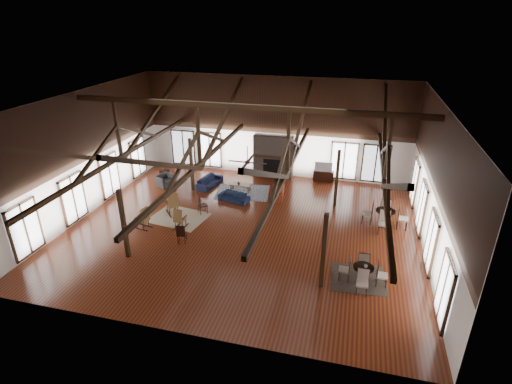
% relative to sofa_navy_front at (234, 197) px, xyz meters
% --- Properties ---
extents(floor, '(16.00, 16.00, 0.00)m').
position_rel_sofa_navy_front_xyz_m(floor, '(1.30, -2.67, -0.24)').
color(floor, '#5E2E13').
rests_on(floor, ground).
extents(ceiling, '(16.00, 14.00, 0.02)m').
position_rel_sofa_navy_front_xyz_m(ceiling, '(1.30, -2.67, 5.76)').
color(ceiling, black).
rests_on(ceiling, wall_back).
extents(wall_back, '(16.00, 0.02, 6.00)m').
position_rel_sofa_navy_front_xyz_m(wall_back, '(1.30, 4.33, 2.76)').
color(wall_back, white).
rests_on(wall_back, floor).
extents(wall_front, '(16.00, 0.02, 6.00)m').
position_rel_sofa_navy_front_xyz_m(wall_front, '(1.30, -9.67, 2.76)').
color(wall_front, white).
rests_on(wall_front, floor).
extents(wall_left, '(0.02, 14.00, 6.00)m').
position_rel_sofa_navy_front_xyz_m(wall_left, '(-6.70, -2.67, 2.76)').
color(wall_left, white).
rests_on(wall_left, floor).
extents(wall_right, '(0.02, 14.00, 6.00)m').
position_rel_sofa_navy_front_xyz_m(wall_right, '(9.30, -2.67, 2.76)').
color(wall_right, white).
rests_on(wall_right, floor).
extents(roof_truss, '(15.60, 14.07, 3.14)m').
position_rel_sofa_navy_front_xyz_m(roof_truss, '(1.30, -2.67, 3.79)').
color(roof_truss, black).
rests_on(roof_truss, wall_back).
extents(post_grid, '(8.16, 7.16, 3.05)m').
position_rel_sofa_navy_front_xyz_m(post_grid, '(1.30, -2.67, 1.28)').
color(post_grid, black).
rests_on(post_grid, floor).
extents(fireplace, '(2.50, 0.69, 2.60)m').
position_rel_sofa_navy_front_xyz_m(fireplace, '(1.30, 4.00, 1.05)').
color(fireplace, '#66574D').
rests_on(fireplace, floor).
extents(ceiling_fan, '(1.60, 1.60, 0.75)m').
position_rel_sofa_navy_front_xyz_m(ceiling_fan, '(1.80, -3.67, 3.49)').
color(ceiling_fan, black).
rests_on(ceiling_fan, roof_truss).
extents(sofa_navy_front, '(1.77, 1.03, 0.49)m').
position_rel_sofa_navy_front_xyz_m(sofa_navy_front, '(0.00, 0.00, 0.00)').
color(sofa_navy_front, '#131C35').
rests_on(sofa_navy_front, floor).
extents(sofa_navy_left, '(2.00, 1.10, 0.55)m').
position_rel_sofa_navy_front_xyz_m(sofa_navy_left, '(-1.98, 1.61, 0.03)').
color(sofa_navy_left, '#131834').
rests_on(sofa_navy_left, floor).
extents(sofa_orange, '(1.76, 0.86, 0.50)m').
position_rel_sofa_navy_front_xyz_m(sofa_orange, '(2.14, 1.26, 0.00)').
color(sofa_orange, maroon).
rests_on(sofa_orange, floor).
extents(coffee_table, '(1.22, 0.64, 0.46)m').
position_rel_sofa_navy_front_xyz_m(coffee_table, '(-0.01, 1.31, 0.16)').
color(coffee_table, brown).
rests_on(coffee_table, floor).
extents(vase, '(0.21, 0.21, 0.18)m').
position_rel_sofa_navy_front_xyz_m(vase, '(-0.09, 1.22, 0.31)').
color(vase, '#B2B2B2').
rests_on(vase, coffee_table).
extents(armchair, '(1.28, 1.23, 0.64)m').
position_rel_sofa_navy_front_xyz_m(armchair, '(-4.51, 1.01, 0.08)').
color(armchair, '#2E2E31').
rests_on(armchair, floor).
extents(side_table_lamp, '(0.44, 0.44, 1.12)m').
position_rel_sofa_navy_front_xyz_m(side_table_lamp, '(-4.98, 1.90, 0.18)').
color(side_table_lamp, black).
rests_on(side_table_lamp, floor).
extents(rocking_chair_a, '(0.98, 1.02, 1.19)m').
position_rel_sofa_navy_front_xyz_m(rocking_chair_a, '(-2.52, -2.20, 0.32)').
color(rocking_chair_a, brown).
rests_on(rocking_chair_a, floor).
extents(rocking_chair_b, '(0.49, 0.83, 1.03)m').
position_rel_sofa_navy_front_xyz_m(rocking_chair_b, '(-1.61, -3.44, 0.24)').
color(rocking_chair_b, brown).
rests_on(rocking_chair_b, floor).
extents(rocking_chair_c, '(0.90, 0.59, 1.07)m').
position_rel_sofa_navy_front_xyz_m(rocking_chair_c, '(-3.22, -3.83, 0.26)').
color(rocking_chair_c, brown).
rests_on(rocking_chair_c, floor).
extents(side_chair_a, '(0.60, 0.60, 1.01)m').
position_rel_sofa_navy_front_xyz_m(side_chair_a, '(-1.17, -1.80, 0.34)').
color(side_chair_a, black).
rests_on(side_chair_a, floor).
extents(side_chair_b, '(0.46, 0.46, 0.93)m').
position_rel_sofa_navy_front_xyz_m(side_chair_b, '(-0.95, -4.67, 0.29)').
color(side_chair_b, black).
rests_on(side_chair_b, floor).
extents(cafe_table_near, '(1.81, 1.81, 0.95)m').
position_rel_sofa_navy_front_xyz_m(cafe_table_near, '(6.78, -5.53, 0.23)').
color(cafe_table_near, black).
rests_on(cafe_table_near, floor).
extents(cafe_table_far, '(2.15, 2.15, 1.11)m').
position_rel_sofa_navy_front_xyz_m(cafe_table_far, '(7.73, -0.78, 0.31)').
color(cafe_table_far, black).
rests_on(cafe_table_far, floor).
extents(cup_near, '(0.13, 0.13, 0.10)m').
position_rel_sofa_navy_front_xyz_m(cup_near, '(6.85, -5.55, 0.49)').
color(cup_near, '#B2B2B2').
rests_on(cup_near, cafe_table_near).
extents(cup_far, '(0.16, 0.16, 0.11)m').
position_rel_sofa_navy_front_xyz_m(cup_far, '(7.78, -0.87, 0.61)').
color(cup_far, '#B2B2B2').
rests_on(cup_far, cafe_table_far).
extents(tv_console, '(1.21, 0.45, 0.61)m').
position_rel_sofa_navy_front_xyz_m(tv_console, '(4.39, 4.08, 0.06)').
color(tv_console, black).
rests_on(tv_console, floor).
extents(television, '(1.03, 0.14, 0.59)m').
position_rel_sofa_navy_front_xyz_m(television, '(4.36, 4.08, 0.66)').
color(television, '#B2B2B2').
rests_on(television, tv_console).
extents(rug_tan, '(2.94, 2.48, 0.01)m').
position_rel_sofa_navy_front_xyz_m(rug_tan, '(-2.10, -2.48, -0.24)').
color(rug_tan, tan).
rests_on(rug_tan, floor).
extents(rug_navy, '(3.24, 2.62, 0.01)m').
position_rel_sofa_navy_front_xyz_m(rug_navy, '(0.14, 1.21, -0.24)').
color(rug_navy, '#172041').
rests_on(rug_navy, floor).
extents(rug_dark, '(2.19, 2.02, 0.01)m').
position_rel_sofa_navy_front_xyz_m(rug_dark, '(6.63, -5.36, -0.24)').
color(rug_dark, black).
rests_on(rug_dark, floor).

